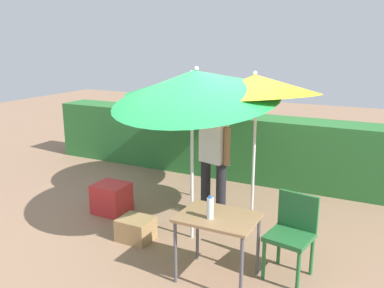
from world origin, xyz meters
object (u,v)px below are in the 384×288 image
at_px(umbrella_rainbow, 194,85).
at_px(bottle_water, 210,208).
at_px(chair_plastic, 292,230).
at_px(person_vendor, 214,154).
at_px(crate_cardboard, 136,229).
at_px(umbrella_orange, 256,86).
at_px(folding_table, 218,224).
at_px(umbrella_yellow, 191,85).
at_px(cooler_box, 112,198).

distance_m(umbrella_rainbow, bottle_water, 1.49).
height_order(chair_plastic, bottle_water, bottle_water).
bearing_deg(bottle_water, person_vendor, 112.52).
bearing_deg(crate_cardboard, umbrella_orange, 36.03).
bearing_deg(bottle_water, chair_plastic, 35.94).
relative_size(umbrella_orange, chair_plastic, 2.46).
bearing_deg(umbrella_rainbow, crate_cardboard, -150.31).
bearing_deg(chair_plastic, umbrella_rainbow, 168.30).
bearing_deg(person_vendor, folding_table, -64.59).
bearing_deg(person_vendor, bottle_water, -67.48).
xyz_separation_m(person_vendor, crate_cardboard, (-0.59, -1.09, -0.79)).
distance_m(umbrella_orange, folding_table, 1.78).
height_order(umbrella_yellow, crate_cardboard, umbrella_yellow).
xyz_separation_m(umbrella_rainbow, umbrella_yellow, (-0.70, 1.32, -0.16)).
bearing_deg(umbrella_orange, umbrella_yellow, 148.13).
distance_m(person_vendor, bottle_water, 1.65).
bearing_deg(bottle_water, crate_cardboard, 160.71).
bearing_deg(cooler_box, umbrella_rainbow, -7.33).
height_order(person_vendor, crate_cardboard, person_vendor).
bearing_deg(person_vendor, umbrella_rainbow, -85.42).
xyz_separation_m(umbrella_orange, cooler_box, (-2.02, -0.34, -1.70)).
relative_size(umbrella_rainbow, bottle_water, 9.67).
xyz_separation_m(umbrella_orange, umbrella_yellow, (-1.28, 0.79, -0.12)).
bearing_deg(folding_table, bottle_water, -119.18).
height_order(umbrella_rainbow, umbrella_yellow, umbrella_rainbow).
bearing_deg(umbrella_orange, chair_plastic, -47.74).
bearing_deg(umbrella_yellow, person_vendor, -42.50).
distance_m(umbrella_rainbow, umbrella_yellow, 1.50).
distance_m(umbrella_orange, cooler_box, 2.67).
bearing_deg(crate_cardboard, cooler_box, 145.37).
relative_size(cooler_box, bottle_water, 2.00).
height_order(crate_cardboard, folding_table, folding_table).
bearing_deg(person_vendor, crate_cardboard, -118.14).
relative_size(umbrella_yellow, chair_plastic, 2.30).
bearing_deg(umbrella_orange, bottle_water, -90.25).
xyz_separation_m(umbrella_orange, bottle_water, (-0.01, -1.31, -1.09)).
height_order(cooler_box, folding_table, folding_table).
bearing_deg(umbrella_orange, folding_table, -87.94).
bearing_deg(cooler_box, folding_table, -23.29).
distance_m(chair_plastic, cooler_box, 2.79).
distance_m(umbrella_orange, person_vendor, 1.19).
height_order(umbrella_rainbow, umbrella_orange, umbrella_rainbow).
relative_size(person_vendor, cooler_box, 3.93).
bearing_deg(chair_plastic, folding_table, -147.12).
distance_m(umbrella_rainbow, folding_table, 1.62).
distance_m(crate_cardboard, folding_table, 1.40).
bearing_deg(crate_cardboard, chair_plastic, 2.92).
relative_size(umbrella_yellow, person_vendor, 1.09).
height_order(umbrella_orange, crate_cardboard, umbrella_orange).
height_order(umbrella_rainbow, chair_plastic, umbrella_rainbow).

